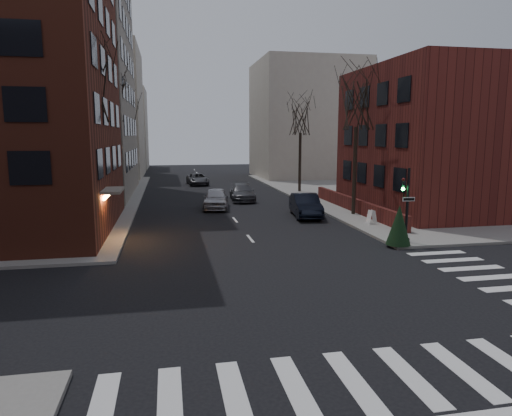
{
  "coord_description": "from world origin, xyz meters",
  "views": [
    {
      "loc": [
        -4.54,
        -13.12,
        5.84
      ],
      "look_at": [
        0.06,
        10.59,
        2.0
      ],
      "focal_mm": 32.0,
      "sensor_mm": 36.0,
      "label": 1
    }
  ],
  "objects_px": {
    "car_lane_silver": "(216,198)",
    "car_lane_far": "(198,179)",
    "tree_left_a": "(86,87)",
    "parked_sedan": "(306,205)",
    "tree_left_b": "(111,97)",
    "tree_left_c": "(127,116)",
    "streetlamp_near": "(117,158)",
    "tree_right_a": "(357,104)",
    "evergreen_shrub": "(399,225)",
    "streetlamp_far": "(135,150)",
    "car_lane_gray": "(242,192)",
    "tree_right_b": "(301,118)",
    "traffic_signal": "(406,210)",
    "sandwich_board": "(372,217)"
  },
  "relations": [
    {
      "from": "tree_right_a",
      "to": "car_lane_far",
      "type": "bearing_deg",
      "value": 112.56
    },
    {
      "from": "evergreen_shrub",
      "to": "tree_left_a",
      "type": "bearing_deg",
      "value": 161.14
    },
    {
      "from": "traffic_signal",
      "to": "tree_right_a",
      "type": "height_order",
      "value": "tree_right_a"
    },
    {
      "from": "tree_left_a",
      "to": "tree_right_a",
      "type": "distance_m",
      "value": 18.05
    },
    {
      "from": "car_lane_silver",
      "to": "sandwich_board",
      "type": "distance_m",
      "value": 12.95
    },
    {
      "from": "parked_sedan",
      "to": "car_lane_far",
      "type": "xyz_separation_m",
      "value": [
        -6.25,
        23.42,
        -0.14
      ]
    },
    {
      "from": "traffic_signal",
      "to": "tree_right_a",
      "type": "bearing_deg",
      "value": 84.53
    },
    {
      "from": "tree_right_b",
      "to": "parked_sedan",
      "type": "relative_size",
      "value": 1.82
    },
    {
      "from": "car_lane_gray",
      "to": "sandwich_board",
      "type": "distance_m",
      "value": 14.66
    },
    {
      "from": "streetlamp_near",
      "to": "car_lane_gray",
      "type": "relative_size",
      "value": 1.22
    },
    {
      "from": "traffic_signal",
      "to": "evergreen_shrub",
      "type": "distance_m",
      "value": 1.07
    },
    {
      "from": "tree_left_a",
      "to": "streetlamp_far",
      "type": "distance_m",
      "value": 28.32
    },
    {
      "from": "traffic_signal",
      "to": "evergreen_shrub",
      "type": "xyz_separation_m",
      "value": [
        -0.64,
        -0.49,
        -0.7
      ]
    },
    {
      "from": "tree_left_a",
      "to": "tree_right_a",
      "type": "height_order",
      "value": "tree_left_a"
    },
    {
      "from": "tree_left_b",
      "to": "tree_left_c",
      "type": "bearing_deg",
      "value": 90.0
    },
    {
      "from": "tree_left_a",
      "to": "car_lane_gray",
      "type": "distance_m",
      "value": 18.91
    },
    {
      "from": "tree_right_b",
      "to": "car_lane_silver",
      "type": "relative_size",
      "value": 1.89
    },
    {
      "from": "streetlamp_far",
      "to": "car_lane_far",
      "type": "bearing_deg",
      "value": -2.52
    },
    {
      "from": "traffic_signal",
      "to": "sandwich_board",
      "type": "bearing_deg",
      "value": 84.15
    },
    {
      "from": "traffic_signal",
      "to": "streetlamp_near",
      "type": "xyz_separation_m",
      "value": [
        -16.14,
        13.01,
        2.33
      ]
    },
    {
      "from": "car_lane_far",
      "to": "sandwich_board",
      "type": "bearing_deg",
      "value": -74.79
    },
    {
      "from": "tree_left_a",
      "to": "car_lane_far",
      "type": "bearing_deg",
      "value": 74.34
    },
    {
      "from": "tree_left_c",
      "to": "streetlamp_near",
      "type": "xyz_separation_m",
      "value": [
        0.6,
        -18.0,
        -3.79
      ]
    },
    {
      "from": "car_lane_far",
      "to": "streetlamp_far",
      "type": "bearing_deg",
      "value": 173.57
    },
    {
      "from": "tree_right_b",
      "to": "car_lane_silver",
      "type": "bearing_deg",
      "value": -137.73
    },
    {
      "from": "tree_left_b",
      "to": "tree_left_c",
      "type": "height_order",
      "value": "tree_left_b"
    },
    {
      "from": "tree_right_a",
      "to": "car_lane_silver",
      "type": "relative_size",
      "value": 2.0
    },
    {
      "from": "tree_left_a",
      "to": "car_lane_silver",
      "type": "height_order",
      "value": "tree_left_a"
    },
    {
      "from": "tree_right_a",
      "to": "parked_sedan",
      "type": "xyz_separation_m",
      "value": [
        -3.59,
        0.26,
        -7.2
      ]
    },
    {
      "from": "tree_left_c",
      "to": "evergreen_shrub",
      "type": "xyz_separation_m",
      "value": [
        16.1,
        -31.5,
        -6.82
      ]
    },
    {
      "from": "tree_right_b",
      "to": "car_lane_gray",
      "type": "distance_m",
      "value": 10.65
    },
    {
      "from": "streetlamp_near",
      "to": "car_lane_gray",
      "type": "height_order",
      "value": "streetlamp_near"
    },
    {
      "from": "tree_left_a",
      "to": "parked_sedan",
      "type": "xyz_separation_m",
      "value": [
        14.01,
        4.26,
        -7.64
      ]
    },
    {
      "from": "tree_left_c",
      "to": "parked_sedan",
      "type": "height_order",
      "value": "tree_left_c"
    },
    {
      "from": "streetlamp_far",
      "to": "car_lane_gray",
      "type": "bearing_deg",
      "value": -54.9
    },
    {
      "from": "streetlamp_near",
      "to": "sandwich_board",
      "type": "distance_m",
      "value": 18.75
    },
    {
      "from": "tree_left_b",
      "to": "car_lane_far",
      "type": "bearing_deg",
      "value": 63.68
    },
    {
      "from": "tree_left_c",
      "to": "tree_right_b",
      "type": "xyz_separation_m",
      "value": [
        17.6,
        -8.0,
        -0.44
      ]
    },
    {
      "from": "tree_right_a",
      "to": "evergreen_shrub",
      "type": "height_order",
      "value": "tree_right_a"
    },
    {
      "from": "tree_left_b",
      "to": "evergreen_shrub",
      "type": "bearing_deg",
      "value": -47.39
    },
    {
      "from": "tree_right_a",
      "to": "streetlamp_near",
      "type": "xyz_separation_m",
      "value": [
        -17.0,
        4.0,
        -3.79
      ]
    },
    {
      "from": "tree_left_a",
      "to": "tree_right_b",
      "type": "distance_m",
      "value": 25.19
    },
    {
      "from": "traffic_signal",
      "to": "parked_sedan",
      "type": "relative_size",
      "value": 0.79
    },
    {
      "from": "tree_right_a",
      "to": "tree_left_c",
      "type": "bearing_deg",
      "value": 128.66
    },
    {
      "from": "tree_left_b",
      "to": "car_lane_far",
      "type": "height_order",
      "value": "tree_left_b"
    },
    {
      "from": "streetlamp_far",
      "to": "car_lane_gray",
      "type": "xyz_separation_m",
      "value": [
        10.25,
        -14.59,
        -3.49
      ]
    },
    {
      "from": "parked_sedan",
      "to": "car_lane_far",
      "type": "height_order",
      "value": "parked_sedan"
    },
    {
      "from": "car_lane_silver",
      "to": "car_lane_far",
      "type": "xyz_separation_m",
      "value": [
        -0.24,
        18.41,
        -0.14
      ]
    },
    {
      "from": "tree_left_c",
      "to": "streetlamp_near",
      "type": "height_order",
      "value": "tree_left_c"
    },
    {
      "from": "tree_right_a",
      "to": "evergreen_shrub",
      "type": "xyz_separation_m",
      "value": [
        -1.5,
        -9.5,
        -6.82
      ]
    }
  ]
}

